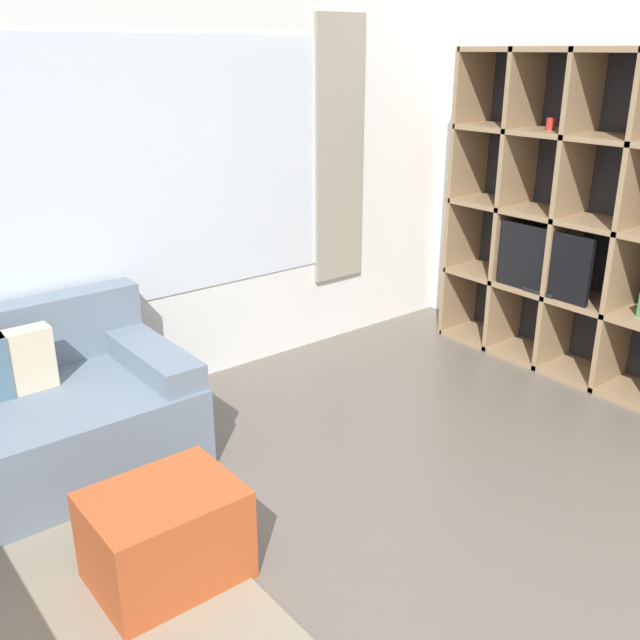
# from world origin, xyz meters

# --- Properties ---
(wall_back) EXTENTS (6.85, 0.11, 2.70)m
(wall_back) POSITION_xyz_m (0.00, 3.12, 1.36)
(wall_back) COLOR white
(wall_back) RESTS_ON ground_plane
(wall_right) EXTENTS (0.07, 4.28, 2.70)m
(wall_right) POSITION_xyz_m (2.86, 1.54, 1.35)
(wall_right) COLOR white
(wall_right) RESTS_ON ground_plane
(shelving_unit) EXTENTS (0.42, 2.30, 2.18)m
(shelving_unit) POSITION_xyz_m (2.65, 1.47, 1.08)
(shelving_unit) COLOR #232328
(shelving_unit) RESTS_ON ground_plane
(couch_main) EXTENTS (1.74, 1.00, 0.85)m
(couch_main) POSITION_xyz_m (-0.89, 2.58, 0.31)
(couch_main) COLOR slate
(couch_main) RESTS_ON ground_plane
(ottoman) EXTENTS (0.62, 0.48, 0.43)m
(ottoman) POSITION_xyz_m (-0.64, 1.38, 0.22)
(ottoman) COLOR #B74C23
(ottoman) RESTS_ON ground_plane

